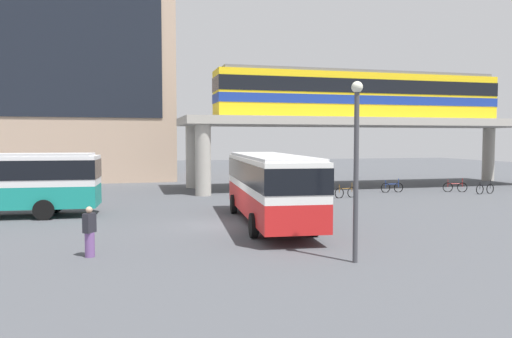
% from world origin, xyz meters
% --- Properties ---
extents(ground_plane, '(120.00, 120.00, 0.00)m').
position_xyz_m(ground_plane, '(0.00, 10.00, 0.00)').
color(ground_plane, '#47494F').
extents(station_building, '(25.54, 13.25, 21.67)m').
position_xyz_m(station_building, '(-12.57, 30.15, 10.84)').
color(station_building, tan).
rests_on(station_building, ground_plane).
extents(elevated_platform, '(30.60, 7.50, 5.59)m').
position_xyz_m(elevated_platform, '(15.03, 15.05, 4.88)').
color(elevated_platform, '#ADA89E').
rests_on(elevated_platform, ground_plane).
extents(train, '(23.92, 2.96, 3.84)m').
position_xyz_m(train, '(14.27, 15.05, 7.56)').
color(train, yellow).
rests_on(train, elevated_platform).
extents(bus_main, '(3.47, 11.22, 3.22)m').
position_xyz_m(bus_main, '(2.22, -0.24, 1.99)').
color(bus_main, red).
rests_on(bus_main, ground_plane).
extents(bicycle_blue, '(1.79, 0.11, 1.04)m').
position_xyz_m(bicycle_blue, '(14.80, 10.71, 0.36)').
color(bicycle_blue, black).
rests_on(bicycle_blue, ground_plane).
extents(bicycle_black, '(1.77, 0.40, 1.04)m').
position_xyz_m(bicycle_black, '(20.78, 8.12, 0.36)').
color(bicycle_black, black).
rests_on(bicycle_black, ground_plane).
extents(bicycle_red, '(1.70, 0.66, 1.04)m').
position_xyz_m(bicycle_red, '(19.51, 9.80, 0.36)').
color(bicycle_red, black).
rests_on(bicycle_red, ground_plane).
extents(bicycle_brown, '(1.76, 0.45, 1.04)m').
position_xyz_m(bicycle_brown, '(10.03, 8.43, 0.36)').
color(bicycle_brown, black).
rests_on(bicycle_brown, ground_plane).
extents(pedestrian_at_kerb, '(0.45, 0.48, 1.70)m').
position_xyz_m(pedestrian_at_kerb, '(-5.39, -4.95, 0.80)').
color(pedestrian_at_kerb, '#724C8C').
rests_on(pedestrian_at_kerb, ground_plane).
extents(lamp_post, '(0.36, 0.36, 5.76)m').
position_xyz_m(lamp_post, '(2.89, -7.85, 3.43)').
color(lamp_post, '#3F3F44').
rests_on(lamp_post, ground_plane).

